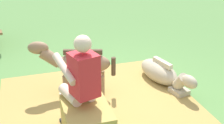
# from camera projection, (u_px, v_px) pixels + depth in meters

# --- Properties ---
(ground_plane) EXTENTS (24.00, 24.00, 0.00)m
(ground_plane) POSITION_uv_depth(u_px,v_px,m) (111.00, 98.00, 4.58)
(ground_plane) COLOR #568442
(hay_patch) EXTENTS (2.69, 2.92, 0.02)m
(hay_patch) POSITION_uv_depth(u_px,v_px,m) (100.00, 105.00, 4.36)
(hay_patch) COLOR #AD8C47
(hay_patch) RESTS_ON ground
(hay_bale) EXTENTS (0.73, 0.55, 0.51)m
(hay_bale) POSITION_uv_depth(u_px,v_px,m) (87.00, 124.00, 3.53)
(hay_bale) COLOR tan
(hay_bale) RESTS_ON ground
(person_seated) EXTENTS (0.71, 0.53, 1.39)m
(person_seated) POSITION_uv_depth(u_px,v_px,m) (80.00, 81.00, 3.45)
(person_seated) COLOR beige
(person_seated) RESTS_ON ground
(pony_standing) EXTENTS (0.61, 1.31, 0.90)m
(pony_standing) POSITION_uv_depth(u_px,v_px,m) (78.00, 63.00, 4.48)
(pony_standing) COLOR #8C6B4C
(pony_standing) RESTS_ON ground
(pony_lying) EXTENTS (1.36, 0.58, 0.42)m
(pony_lying) POSITION_uv_depth(u_px,v_px,m) (162.00, 73.00, 4.96)
(pony_lying) COLOR tan
(pony_lying) RESTS_ON ground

